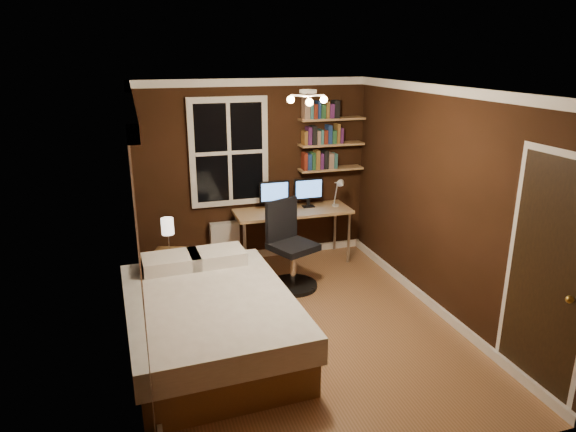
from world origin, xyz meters
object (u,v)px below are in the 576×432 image
object	(u,v)px
desk	(293,214)
desk_lamp	(338,192)
monitor_right	(308,193)
nightstand	(171,271)
monitor_left	(274,196)
bedside_lamp	(168,235)
bed	(210,321)
radiator	(225,243)
office_chair	(290,254)

from	to	relation	value
desk	desk_lamp	size ratio (longest dim) A/B	3.63
monitor_right	desk_lamp	size ratio (longest dim) A/B	0.95
monitor_right	desk_lamp	xyz separation A→B (m)	(0.38, -0.15, 0.02)
nightstand	monitor_right	xyz separation A→B (m)	(1.96, 0.49, 0.71)
monitor_left	monitor_right	distance (m)	0.49
bedside_lamp	desk	xyz separation A→B (m)	(1.71, 0.41, -0.01)
bed	monitor_right	distance (m)	2.70
radiator	monitor_left	distance (m)	0.96
desk	monitor_right	size ratio (longest dim) A/B	3.82
desk_lamp	radiator	bearing A→B (deg)	169.60
desk	monitor_left	xyz separation A→B (m)	(-0.24, 0.08, 0.26)
bed	radiator	size ratio (longest dim) A/B	3.73
nightstand	desk_lamp	xyz separation A→B (m)	(2.34, 0.34, 0.73)
bedside_lamp	bed	bearing A→B (deg)	-80.31
desk	monitor_right	xyz separation A→B (m)	(0.25, 0.08, 0.26)
bedside_lamp	desk_lamp	xyz separation A→B (m)	(2.34, 0.34, 0.27)
desk	monitor_right	bearing A→B (deg)	17.55
desk_lamp	office_chair	size ratio (longest dim) A/B	0.40
desk	radiator	bearing A→B (deg)	167.14
bedside_lamp	nightstand	bearing A→B (deg)	0.00
bedside_lamp	monitor_left	bearing A→B (deg)	18.39
bed	desk_lamp	xyz separation A→B (m)	(2.09, 1.83, 0.67)
bed	monitor_left	distance (m)	2.42
bedside_lamp	office_chair	xyz separation A→B (m)	(1.44, -0.35, -0.28)
bedside_lamp	office_chair	distance (m)	1.50
monitor_right	desk	bearing A→B (deg)	-162.45
desk	desk_lamp	xyz separation A→B (m)	(0.63, -0.07, 0.28)
bedside_lamp	monitor_right	size ratio (longest dim) A/B	1.04
desk	office_chair	xyz separation A→B (m)	(-0.27, -0.76, -0.26)
bedside_lamp	desk	world-z (taller)	bedside_lamp
nightstand	monitor_left	size ratio (longest dim) A/B	1.18
bed	monitor_left	world-z (taller)	monitor_left
nightstand	monitor_left	world-z (taller)	monitor_left
radiator	desk_lamp	xyz separation A→B (m)	(1.55, -0.28, 0.68)
monitor_left	monitor_right	bearing A→B (deg)	0.00
bed	monitor_right	bearing A→B (deg)	46.72
monitor_right	nightstand	bearing A→B (deg)	-165.99
radiator	desk_lamp	bearing A→B (deg)	-10.40
monitor_left	bed	bearing A→B (deg)	-121.55
monitor_right	desk_lamp	bearing A→B (deg)	-22.15
nightstand	bedside_lamp	world-z (taller)	bedside_lamp
office_chair	desk_lamp	bearing A→B (deg)	12.71
nightstand	radiator	size ratio (longest dim) A/B	0.83
nightstand	office_chair	xyz separation A→B (m)	(1.44, -0.35, 0.19)
nightstand	monitor_left	bearing A→B (deg)	36.92
nightstand	radiator	world-z (taller)	radiator
nightstand	monitor_right	distance (m)	2.15
radiator	desk	xyz separation A→B (m)	(0.92, -0.21, 0.40)
desk	office_chair	distance (m)	0.85
desk	desk_lamp	distance (m)	0.70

